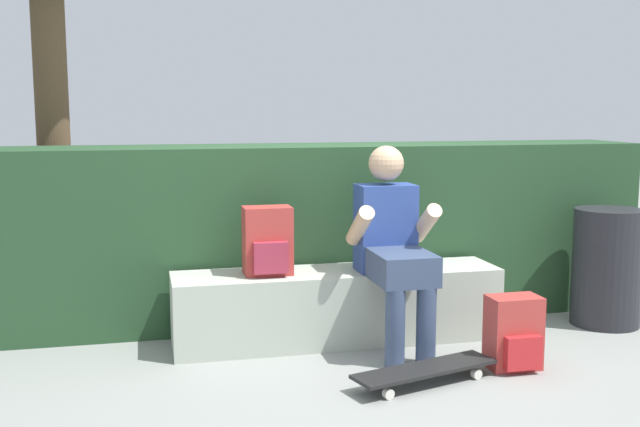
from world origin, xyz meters
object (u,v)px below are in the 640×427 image
backpack_on_bench (268,242)px  backpack_on_ground (514,334)px  skateboard_near_person (425,370)px  trash_bin (607,267)px  bench_main (337,306)px  person_skater (393,242)px

backpack_on_bench → backpack_on_ground: (1.23, -0.69, -0.44)m
skateboard_near_person → trash_bin: trash_bin is taller
bench_main → backpack_on_bench: size_ratio=4.94×
backpack_on_bench → skateboard_near_person: bearing=-49.8°
bench_main → person_skater: 0.55m
bench_main → backpack_on_ground: 1.07m
skateboard_near_person → backpack_on_ground: backpack_on_ground is taller
bench_main → person_skater: (0.28, -0.21, 0.42)m
backpack_on_ground → skateboard_near_person: bearing=-168.3°
person_skater → backpack_on_bench: bearing=164.1°
bench_main → backpack_on_ground: (0.81, -0.70, -0.03)m
bench_main → trash_bin: 1.80m
backpack_on_bench → backpack_on_ground: bearing=-29.1°
person_skater → backpack_on_bench: size_ratio=2.97×
bench_main → skateboard_near_person: bearing=-72.6°
person_skater → skateboard_near_person: bearing=-92.3°
skateboard_near_person → person_skater: bearing=87.7°
bench_main → trash_bin: trash_bin is taller
skateboard_near_person → backpack_on_bench: size_ratio=2.06×
bench_main → person_skater: person_skater is taller
person_skater → trash_bin: 1.55m
bench_main → trash_bin: size_ratio=2.59×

